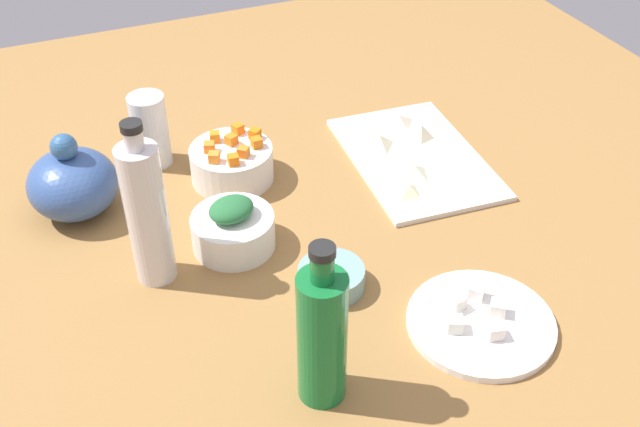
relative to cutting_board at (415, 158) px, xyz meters
The scene contains 30 objects.
tabletop 29.20cm from the cutting_board, 118.86° to the left, with size 190.00×190.00×3.00cm, color olive.
cutting_board is the anchor object (origin of this frame).
plate_tofu 43.27cm from the cutting_board, 164.09° to the left, with size 21.51×21.51×1.20cm, color white.
bowl_greens 40.71cm from the cutting_board, 105.01° to the left, with size 13.49×13.49×5.90cm, color white.
bowl_carrots 34.67cm from the cutting_board, 77.08° to the left, with size 14.99×14.99×6.47cm, color white.
bowl_small_side 38.37cm from the cutting_board, 131.94° to the left, with size 10.25×10.25×3.57cm, color #729896.
teapot 62.15cm from the cutting_board, 81.60° to the left, with size 17.37×15.16×15.26cm.
bottle_0 58.43cm from the cutting_board, 139.14° to the left, with size 6.40×6.40×25.10cm.
bottle_1 55.24cm from the cutting_board, 103.44° to the left, with size 6.22×6.22×27.59cm.
drinking_glass_0 49.73cm from the cutting_board, 67.79° to the left, with size 6.71×6.71×13.94cm, color white.
carrot_cube_0 37.84cm from the cutting_board, 72.43° to the left, with size 1.80×1.80×1.80cm, color orange.
carrot_cube_1 33.31cm from the cutting_board, 82.08° to the left, with size 1.80×1.80×1.80cm, color orange.
carrot_cube_2 38.88cm from the cutting_board, 77.47° to the left, with size 1.80×1.80×1.80cm, color orange.
carrot_cube_3 30.75cm from the cutting_board, 71.71° to the left, with size 1.80×1.80×1.80cm, color orange.
carrot_cube_4 35.45cm from the cutting_board, 85.31° to the left, with size 1.80×1.80×1.80cm, color orange.
carrot_cube_5 34.95cm from the cutting_board, 74.53° to the left, with size 1.80×1.80×1.80cm, color orange.
carrot_cube_6 33.85cm from the cutting_board, 68.38° to the left, with size 1.80×1.80×1.80cm, color orange.
carrot_cube_7 30.65cm from the cutting_board, 77.40° to the left, with size 1.80×1.80×1.80cm, color orange.
carrot_cube_8 38.45cm from the cutting_board, 82.56° to the left, with size 1.80×1.80×1.80cm, color orange.
chopped_greens_mound 41.23cm from the cutting_board, 105.01° to the left, with size 7.48×6.23×3.16cm, color #266535.
tofu_cube_0 44.84cm from the cutting_board, 158.50° to the left, with size 2.20×2.20×2.20cm, color silver.
tofu_cube_1 42.38cm from the cutting_board, 167.69° to the left, with size 2.20×2.20×2.20cm, color white.
tofu_cube_2 46.59cm from the cutting_board, 165.12° to the left, with size 2.20×2.20×2.20cm, color white.
tofu_cube_3 40.56cm from the cutting_board, 159.84° to the left, with size 2.20×2.20×2.20cm, color silver.
tofu_cube_4 38.67cm from the cutting_board, 164.90° to the left, with size 2.20×2.20×2.20cm, color white.
dumpling_0 7.79cm from the cutting_board, 40.67° to the left, with size 4.87×4.75×2.57cm, color beige.
dumpling_1 12.46cm from the cutting_board, 145.58° to the left, with size 4.09×3.65×2.06cm, color beige.
dumpling_2 11.97cm from the cutting_board, 11.47° to the right, with size 5.11×5.09×2.02cm, color beige.
dumpling_3 6.78cm from the cutting_board, 37.31° to the right, with size 4.03×3.59×3.02cm, color beige.
dumpling_4 6.75cm from the cutting_board, 147.98° to the left, with size 5.11×4.97×2.27cm, color beige.
Camera 1 is at (-88.69, 37.36, 83.36)cm, focal length 42.37 mm.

